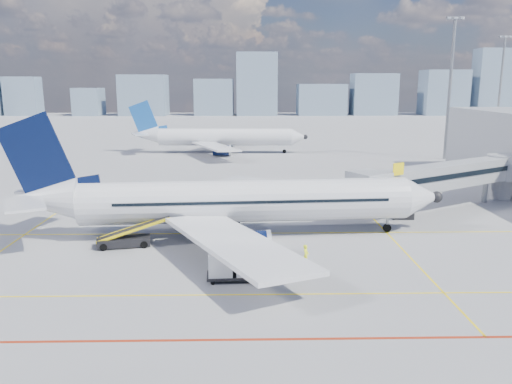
# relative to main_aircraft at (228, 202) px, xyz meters

# --- Properties ---
(ground) EXTENTS (420.00, 420.00, 0.00)m
(ground) POSITION_rel_main_aircraft_xyz_m (1.00, -7.24, -3.22)
(ground) COLOR #939396
(ground) RESTS_ON ground
(apron_markings) EXTENTS (90.00, 35.12, 0.01)m
(apron_markings) POSITION_rel_main_aircraft_xyz_m (0.42, -11.16, -3.22)
(apron_markings) COLOR yellow
(apron_markings) RESTS_ON ground
(jet_bridge) EXTENTS (23.55, 15.78, 6.30)m
(jet_bridge) POSITION_rel_main_aircraft_xyz_m (24.51, 9.67, 0.52)
(jet_bridge) COLOR #92959B
(jet_bridge) RESTS_ON ground
(floodlight_mast_ne) EXTENTS (3.20, 0.61, 25.45)m
(floodlight_mast_ne) POSITION_rel_main_aircraft_xyz_m (39.00, 47.75, 10.37)
(floodlight_mast_ne) COLOR gray
(floodlight_mast_ne) RESTS_ON ground
(floodlight_mast_far) EXTENTS (3.20, 0.61, 25.45)m
(floodlight_mast_far) POSITION_rel_main_aircraft_xyz_m (66.00, 82.75, 10.37)
(floodlight_mast_far) COLOR gray
(floodlight_mast_far) RESTS_ON ground
(distant_skyline) EXTENTS (251.80, 13.82, 29.20)m
(distant_skyline) POSITION_rel_main_aircraft_xyz_m (11.62, 182.76, 6.90)
(distant_skyline) COLOR slate
(distant_skyline) RESTS_ON ground
(main_aircraft) EXTENTS (40.04, 34.86, 11.68)m
(main_aircraft) POSITION_rel_main_aircraft_xyz_m (0.00, 0.00, 0.00)
(main_aircraft) COLOR silver
(main_aircraft) RESTS_ON ground
(second_aircraft) EXTENTS (35.95, 31.32, 10.66)m
(second_aircraft) POSITION_rel_main_aircraft_xyz_m (-4.01, 56.55, 0.01)
(second_aircraft) COLOR silver
(second_aircraft) RESTS_ON ground
(baggage_tug) EXTENTS (2.49, 1.82, 1.58)m
(baggage_tug) POSITION_rel_main_aircraft_xyz_m (2.74, -10.28, -2.46)
(baggage_tug) COLOR silver
(baggage_tug) RESTS_ON ground
(cargo_dolly) EXTENTS (3.98, 1.91, 2.14)m
(cargo_dolly) POSITION_rel_main_aircraft_xyz_m (0.83, -10.67, -2.05)
(cargo_dolly) COLOR black
(cargo_dolly) RESTS_ON ground
(belt_loader) EXTENTS (6.40, 2.57, 2.57)m
(belt_loader) POSITION_rel_main_aircraft_xyz_m (-8.69, -2.96, -2.56)
(belt_loader) COLOR black
(belt_loader) RESTS_ON ground
(ramp_worker) EXTENTS (0.64, 0.75, 1.75)m
(ramp_worker) POSITION_rel_main_aircraft_xyz_m (6.26, -8.08, -2.35)
(ramp_worker) COLOR #F2FF1A
(ramp_worker) RESTS_ON ground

